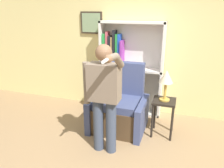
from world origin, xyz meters
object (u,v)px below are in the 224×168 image
Objects in this scene: person_standing at (104,94)px; table_lamp at (166,79)px; armchair at (119,108)px; bookcase at (123,70)px; side_table at (164,108)px.

table_lamp is at bearing 43.17° from person_standing.
person_standing is (-0.01, -0.73, 0.55)m from armchair.
bookcase is 1.15m from table_lamp.
person_standing is at bearing -85.15° from bookcase.
bookcase is 1.45m from person_standing.
side_table is 1.24× the size of table_lamp.
bookcase is 1.21m from side_table.
armchair is (0.13, -0.72, -0.50)m from bookcase.
armchair is at bearing -79.31° from bookcase.
bookcase is at bearing 141.27° from side_table.
person_standing is 2.55× the size of side_table.
bookcase is at bearing 100.69° from armchair.
table_lamp is (0.77, 0.73, 0.08)m from person_standing.
table_lamp is at bearing -38.73° from bookcase.
armchair is at bearing 89.02° from person_standing.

